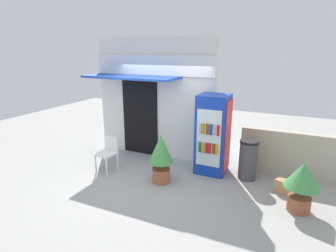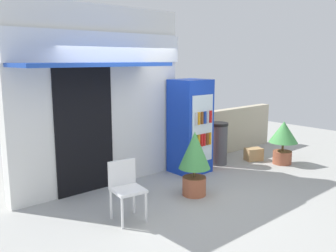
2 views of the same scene
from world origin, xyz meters
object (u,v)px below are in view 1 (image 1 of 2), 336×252
at_px(drink_cooler, 213,135).
at_px(potted_plant_curbside, 302,181).
at_px(cardboard_box, 286,187).
at_px(plastic_chair, 108,151).
at_px(potted_plant_near_shop, 161,155).
at_px(trash_bin, 248,160).

bearing_deg(drink_cooler, potted_plant_curbside, -26.23).
height_order(potted_plant_curbside, cardboard_box, potted_plant_curbside).
xyz_separation_m(drink_cooler, cardboard_box, (1.69, -0.37, -0.81)).
xyz_separation_m(drink_cooler, potted_plant_curbside, (1.93, -0.95, -0.35)).
xyz_separation_m(plastic_chair, potted_plant_curbside, (4.24, 0.04, 0.09)).
relative_size(plastic_chair, potted_plant_near_shop, 0.77).
xyz_separation_m(drink_cooler, potted_plant_near_shop, (-0.89, -0.99, -0.30)).
xyz_separation_m(trash_bin, cardboard_box, (0.84, -0.35, -0.33)).
bearing_deg(drink_cooler, trash_bin, -1.03).
bearing_deg(potted_plant_curbside, trash_bin, 139.17).
relative_size(drink_cooler, potted_plant_curbside, 1.99).
bearing_deg(potted_plant_curbside, potted_plant_near_shop, -179.33).
relative_size(potted_plant_curbside, cardboard_box, 2.52).
height_order(plastic_chair, potted_plant_near_shop, potted_plant_near_shop).
distance_m(drink_cooler, plastic_chair, 2.55).
bearing_deg(potted_plant_near_shop, plastic_chair, -179.61).
bearing_deg(drink_cooler, cardboard_box, -12.22).
relative_size(plastic_chair, cardboard_box, 2.26).
bearing_deg(plastic_chair, trash_bin, 17.27).
bearing_deg(trash_bin, potted_plant_near_shop, -150.77).
bearing_deg(cardboard_box, drink_cooler, 167.78).
bearing_deg(potted_plant_near_shop, drink_cooler, 48.07).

